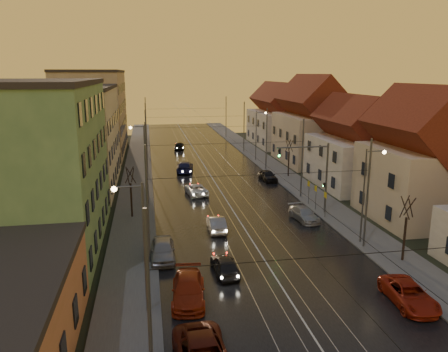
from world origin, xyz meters
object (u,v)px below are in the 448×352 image
traffic_light_mast (317,170)px  parked_right_2 (268,176)px  street_lamp_3 (258,131)px  parked_left_3 (163,250)px  driving_car_1 (216,224)px  street_lamp_0 (139,236)px  driving_car_0 (225,265)px  driving_car_4 (179,146)px  driving_car_3 (185,167)px  street_lamp_2 (142,151)px  parked_right_1 (304,214)px  parked_right_0 (409,294)px  street_lamp_1 (368,187)px  driving_car_2 (196,189)px  parked_left_2 (188,290)px

traffic_light_mast → parked_right_2: bearing=93.8°
street_lamp_3 → parked_left_3: street_lamp_3 is taller
driving_car_1 → parked_right_2: (9.64, 17.41, 0.02)m
street_lamp_0 → driving_car_0: street_lamp_0 is taller
street_lamp_0 → driving_car_4: bearing=83.5°
traffic_light_mast → driving_car_3: bearing=117.8°
driving_car_4 → street_lamp_2: bearing=85.2°
parked_left_3 → parked_right_1: 15.38m
parked_right_0 → street_lamp_1: bearing=82.4°
traffic_light_mast → street_lamp_0: bearing=-136.9°
driving_car_0 → parked_left_3: size_ratio=0.87×
driving_car_0 → driving_car_3: driving_car_3 is taller
street_lamp_0 → driving_car_2: street_lamp_0 is taller
street_lamp_0 → parked_right_1: street_lamp_0 is taller
driving_car_0 → parked_right_1: (9.57, 10.07, -0.05)m
driving_car_4 → parked_left_3: (-4.93, -48.98, 0.04)m
driving_car_0 → street_lamp_1: bearing=-166.4°
street_lamp_0 → driving_car_2: size_ratio=1.72×
driving_car_0 → parked_left_2: size_ratio=0.79×
street_lamp_0 → driving_car_1: bearing=63.4°
parked_left_2 → street_lamp_3: bearing=75.9°
driving_car_4 → parked_left_2: 55.62m
parked_left_2 → parked_right_2: size_ratio=1.22×
street_lamp_1 → street_lamp_2: 27.05m
street_lamp_3 → parked_right_0: street_lamp_3 is taller
driving_car_1 → parked_right_2: 19.90m
parked_left_2 → parked_left_3: 6.66m
street_lamp_3 → parked_right_1: bearing=-95.6°
parked_left_3 → driving_car_1: bearing=48.6°
driving_car_2 → traffic_light_mast: bearing=134.0°
driving_car_1 → parked_right_0: 17.62m
street_lamp_1 → street_lamp_3: same height
traffic_light_mast → parked_right_0: size_ratio=1.52×
parked_left_2 → driving_car_4: bearing=91.9°
driving_car_0 → parked_right_1: driving_car_0 is taller
street_lamp_0 → driving_car_0: bearing=37.0°
parked_right_0 → parked_left_2: bearing=172.3°
driving_car_4 → parked_right_1: 43.11m
street_lamp_1 → street_lamp_3: (0.00, 36.00, 0.00)m
street_lamp_0 → parked_right_0: bearing=-6.2°
street_lamp_0 → parked_right_2: (16.15, 30.41, -4.19)m
street_lamp_0 → parked_left_3: bearing=78.8°
driving_car_0 → street_lamp_2: bearing=-79.2°
driving_car_0 → parked_right_2: bearing=-114.6°
street_lamp_2 → parked_left_3: size_ratio=1.77×
street_lamp_0 → parked_right_2: size_ratio=1.96×
street_lamp_3 → traffic_light_mast: size_ratio=1.11×
street_lamp_1 → parked_right_0: bearing=-101.9°
driving_car_3 → parked_right_0: driving_car_3 is taller
street_lamp_3 → driving_car_3: (-12.41, -6.54, -4.11)m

